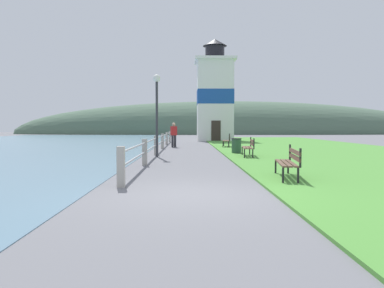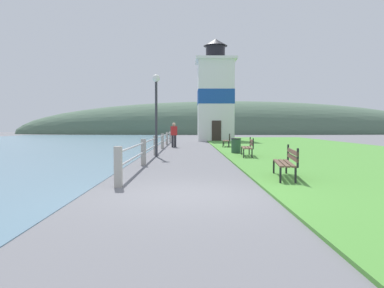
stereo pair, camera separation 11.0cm
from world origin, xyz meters
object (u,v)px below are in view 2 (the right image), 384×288
Objects in this scene: park_bench_midway at (249,146)px; person_strolling at (174,134)px; lamp_post at (156,100)px; park_bench_far at (227,140)px; lighthouse at (215,96)px; trash_bin at (236,146)px; park_bench_near at (287,161)px.

park_bench_midway is 9.25m from person_strolling.
park_bench_midway is 4.93m from lamp_post.
person_strolling is 8.16m from lamp_post.
park_bench_far is 0.46× the size of lamp_post.
lighthouse is 12.07× the size of trash_bin.
trash_bin is (-0.32, 2.14, -0.12)m from park_bench_midway.
trash_bin is (-0.16, -5.98, -0.11)m from park_bench_far.
trash_bin is at bearing -80.75° from park_bench_near.
lighthouse is at bearing 89.52° from trash_bin.
park_bench_near is 1.12× the size of park_bench_far.
lamp_post is (-4.22, -19.56, -1.76)m from lighthouse.
person_strolling is (-3.71, 0.27, 0.39)m from park_bench_far.
person_strolling is at bearing -59.80° from park_bench_midway.
park_bench_far is (-0.05, 15.47, -0.00)m from park_bench_near.
park_bench_far reaches higher than trash_bin.
park_bench_near is 27.64m from lighthouse.
park_bench_midway is 0.20× the size of lighthouse.
lighthouse reaches higher than person_strolling.
lighthouse is at bearing -84.04° from park_bench_midway.
lamp_post reaches higher than trash_bin.
lamp_post reaches higher than park_bench_far.
lamp_post is at bearing -157.44° from trash_bin.
park_bench_midway is 20.40m from lighthouse.
park_bench_near is at bearing 172.83° from person_strolling.
lamp_post is (-4.07, -1.69, 2.31)m from trash_bin.
park_bench_midway is 8.12m from park_bench_far.
park_bench_far is at bearing -83.41° from park_bench_midway.
person_strolling is at bearing -68.60° from park_bench_near.
trash_bin is at bearing 95.84° from park_bench_far.
park_bench_near is at bearing -89.87° from lighthouse.
lamp_post is at bearing 68.49° from park_bench_far.
lighthouse is (-0.01, 11.89, 3.96)m from park_bench_far.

